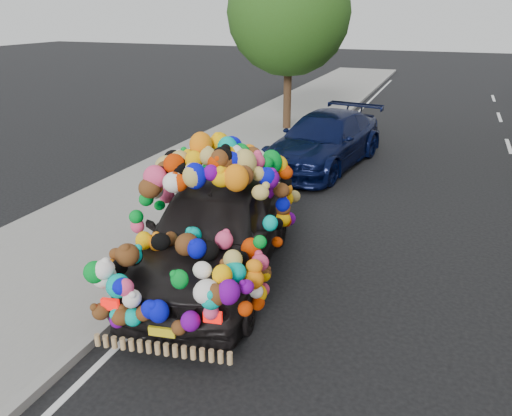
% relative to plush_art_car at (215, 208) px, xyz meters
% --- Properties ---
extents(ground, '(100.00, 100.00, 0.00)m').
position_rel_plush_art_car_xyz_m(ground, '(1.64, 0.95, -1.17)').
color(ground, black).
rests_on(ground, ground).
extents(sidewalk, '(4.00, 60.00, 0.12)m').
position_rel_plush_art_car_xyz_m(sidewalk, '(-2.66, 0.95, -1.11)').
color(sidewalk, gray).
rests_on(sidewalk, ground).
extents(kerb, '(0.15, 60.00, 0.13)m').
position_rel_plush_art_car_xyz_m(kerb, '(-0.71, 0.95, -1.10)').
color(kerb, gray).
rests_on(kerb, ground).
extents(tree_near_sidewalk, '(4.20, 4.20, 6.13)m').
position_rel_plush_art_car_xyz_m(tree_near_sidewalk, '(-2.16, 10.45, 2.85)').
color(tree_near_sidewalk, '#332114').
rests_on(tree_near_sidewalk, ground).
extents(plush_art_car, '(3.05, 5.26, 2.27)m').
position_rel_plush_art_car_xyz_m(plush_art_car, '(0.00, 0.00, 0.00)').
color(plush_art_car, black).
rests_on(plush_art_car, ground).
extents(navy_sedan, '(2.84, 5.29, 1.46)m').
position_rel_plush_art_car_xyz_m(navy_sedan, '(0.15, 6.67, -0.44)').
color(navy_sedan, black).
rests_on(navy_sedan, ground).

